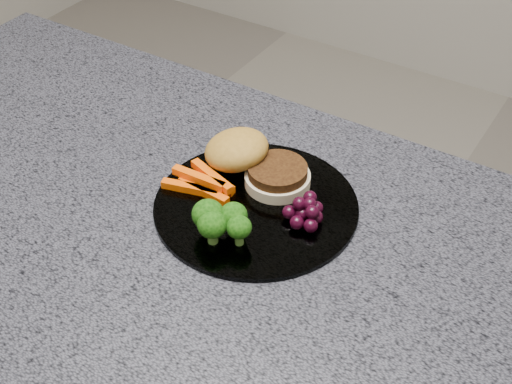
# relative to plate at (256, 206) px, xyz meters

# --- Properties ---
(countertop) EXTENTS (1.20, 0.60, 0.04)m
(countertop) POSITION_rel_plate_xyz_m (-0.06, -0.06, -0.02)
(countertop) COLOR #52525D
(countertop) RESTS_ON island_cabinet
(plate) EXTENTS (0.26, 0.26, 0.01)m
(plate) POSITION_rel_plate_xyz_m (0.00, 0.00, 0.00)
(plate) COLOR white
(plate) RESTS_ON countertop
(burger) EXTENTS (0.16, 0.09, 0.05)m
(burger) POSITION_rel_plate_xyz_m (-0.04, 0.05, 0.02)
(burger) COLOR beige
(burger) RESTS_ON plate
(carrot_sticks) EXTENTS (0.09, 0.06, 0.02)m
(carrot_sticks) POSITION_rel_plate_xyz_m (-0.07, -0.01, 0.01)
(carrot_sticks) COLOR #FB5504
(carrot_sticks) RESTS_ON plate
(broccoli) EXTENTS (0.08, 0.06, 0.05)m
(broccoli) POSITION_rel_plate_xyz_m (-0.00, -0.07, 0.03)
(broccoli) COLOR #5D9135
(broccoli) RESTS_ON plate
(grape_bunch) EXTENTS (0.05, 0.05, 0.03)m
(grape_bunch) POSITION_rel_plate_xyz_m (0.07, 0.01, 0.02)
(grape_bunch) COLOR black
(grape_bunch) RESTS_ON plate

